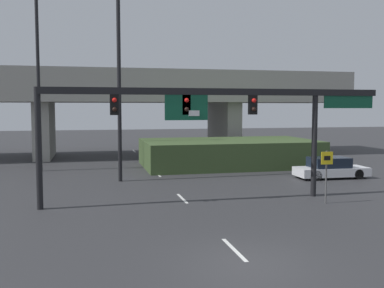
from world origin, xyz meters
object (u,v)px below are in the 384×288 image
object	(u,v)px
highway_light_pole_far	(119,48)
parked_sedan_near_right	(331,168)
highway_light_pole_near	(38,53)
speed_limit_sign	(327,169)
signal_gantry	(210,109)

from	to	relation	value
highway_light_pole_far	parked_sedan_near_right	size ratio (longest dim) A/B	3.31
highway_light_pole_near	parked_sedan_near_right	xyz separation A→B (m)	(18.73, -7.55, -7.77)
speed_limit_sign	highway_light_pole_far	xyz separation A→B (m)	(-9.17, 8.72, 6.53)
highway_light_pole_far	parked_sedan_near_right	world-z (taller)	highway_light_pole_far
highway_light_pole_far	parked_sedan_near_right	bearing A→B (deg)	-7.52
speed_limit_sign	parked_sedan_near_right	size ratio (longest dim) A/B	0.54
signal_gantry	parked_sedan_near_right	distance (m)	11.53
signal_gantry	speed_limit_sign	size ratio (longest dim) A/B	6.69
speed_limit_sign	highway_light_pole_far	bearing A→B (deg)	136.43
highway_light_pole_near	highway_light_pole_far	size ratio (longest dim) A/B	1.03
signal_gantry	highway_light_pole_near	distance (m)	16.19
speed_limit_sign	signal_gantry	bearing A→B (deg)	161.59
parked_sedan_near_right	speed_limit_sign	bearing A→B (deg)	-120.29
speed_limit_sign	parked_sedan_near_right	distance (m)	8.21
highway_light_pole_near	parked_sedan_near_right	bearing A→B (deg)	-21.95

